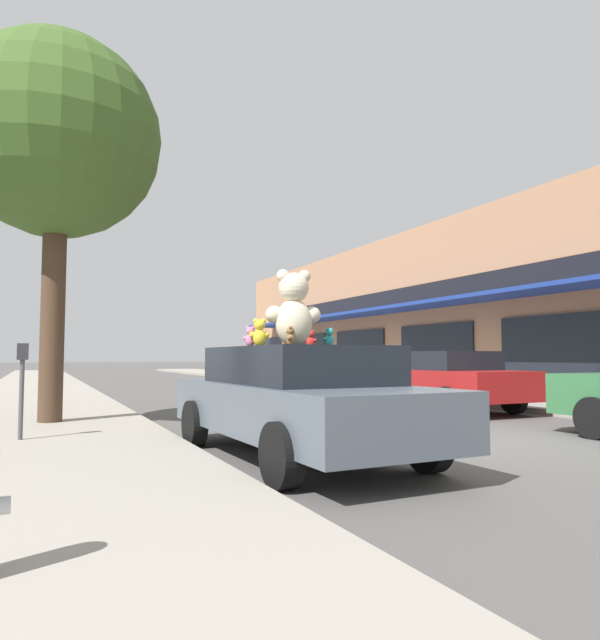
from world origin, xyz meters
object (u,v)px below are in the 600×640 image
object	(u,v)px
teddy_bear_brown	(290,337)
street_tree	(58,139)
teddy_bear_red	(310,339)
teddy_bear_orange	(286,336)
parked_car_far_center	(438,378)
teddy_bear_pink	(250,337)
plush_art_car	(297,398)
teddy_bear_yellow	(260,333)
teddy_bear_teal	(329,338)
parking_meter	(22,378)
teddy_bear_giant	(294,310)

from	to	relation	value
teddy_bear_brown	street_tree	distance (m)	6.10
teddy_bear_red	street_tree	distance (m)	5.90
teddy_bear_orange	parked_car_far_center	bearing A→B (deg)	151.09
teddy_bear_orange	street_tree	bearing A→B (deg)	-109.47
teddy_bear_pink	street_tree	world-z (taller)	street_tree
parked_car_far_center	street_tree	xyz separation A→B (m)	(-8.21, -0.14, 4.27)
plush_art_car	teddy_bear_pink	xyz separation A→B (m)	(-0.50, 0.27, 0.74)
teddy_bear_red	teddy_bear_yellow	world-z (taller)	teddy_bear_yellow
street_tree	plush_art_car	bearing A→B (deg)	-57.61
plush_art_car	teddy_bear_orange	world-z (taller)	teddy_bear_orange
teddy_bear_teal	street_tree	world-z (taller)	street_tree
teddy_bear_red	teddy_bear_brown	bearing A→B (deg)	74.68
parked_car_far_center	teddy_bear_red	bearing A→B (deg)	-144.12
teddy_bear_yellow	teddy_bear_orange	world-z (taller)	teddy_bear_yellow
teddy_bear_yellow	parking_meter	world-z (taller)	teddy_bear_yellow
teddy_bear_giant	teddy_bear_orange	bearing A→B (deg)	-94.09
teddy_bear_yellow	street_tree	world-z (taller)	street_tree
teddy_bear_giant	teddy_bear_pink	world-z (taller)	teddy_bear_giant
teddy_bear_yellow	plush_art_car	bearing A→B (deg)	172.68
teddy_bear_yellow	teddy_bear_brown	xyz separation A→B (m)	(0.30, -0.25, -0.05)
teddy_bear_yellow	parked_car_far_center	world-z (taller)	teddy_bear_yellow
teddy_bear_giant	street_tree	distance (m)	5.82
teddy_bear_teal	parking_meter	world-z (taller)	teddy_bear_teal
teddy_bear_brown	street_tree	bearing A→B (deg)	-121.85
plush_art_car	teddy_bear_pink	size ratio (longest dim) A/B	18.03
street_tree	parking_meter	size ratio (longest dim) A/B	5.24
teddy_bear_red	teddy_bear_orange	bearing A→B (deg)	-21.81
teddy_bear_giant	teddy_bear_brown	size ratio (longest dim) A/B	3.91
teddy_bear_teal	teddy_bear_orange	size ratio (longest dim) A/B	0.74
teddy_bear_giant	parking_meter	world-z (taller)	teddy_bear_giant
teddy_bear_red	teddy_bear_giant	bearing A→B (deg)	72.62
plush_art_car	teddy_bear_brown	distance (m)	0.75
teddy_bear_pink	street_tree	xyz separation A→B (m)	(-2.16, 3.92, 3.53)
teddy_bear_red	parked_car_far_center	world-z (taller)	teddy_bear_red
teddy_bear_red	parked_car_far_center	distance (m)	6.25
plush_art_car	parked_car_far_center	world-z (taller)	same
teddy_bear_pink	parking_meter	bearing A→B (deg)	-0.39
teddy_bear_giant	teddy_bear_orange	distance (m)	0.91
plush_art_car	teddy_bear_brown	xyz separation A→B (m)	(-0.12, -0.09, 0.74)
teddy_bear_giant	street_tree	bearing A→B (deg)	-43.38
teddy_bear_pink	parked_car_far_center	distance (m)	7.32
plush_art_car	teddy_bear_yellow	distance (m)	0.91
teddy_bear_orange	parked_car_far_center	world-z (taller)	teddy_bear_orange
teddy_bear_pink	teddy_bear_brown	size ratio (longest dim) A/B	1.03
teddy_bear_brown	teddy_bear_giant	bearing A→B (deg)	174.25
teddy_bear_red	teddy_bear_pink	xyz separation A→B (m)	(-1.02, -0.42, 0.01)
teddy_bear_giant	teddy_bear_teal	bearing A→B (deg)	-160.06
teddy_bear_red	teddy_bear_yellow	bearing A→B (deg)	53.59
teddy_bear_teal	parked_car_far_center	distance (m)	6.54
teddy_bear_red	teddy_bear_teal	bearing A→B (deg)	116.86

